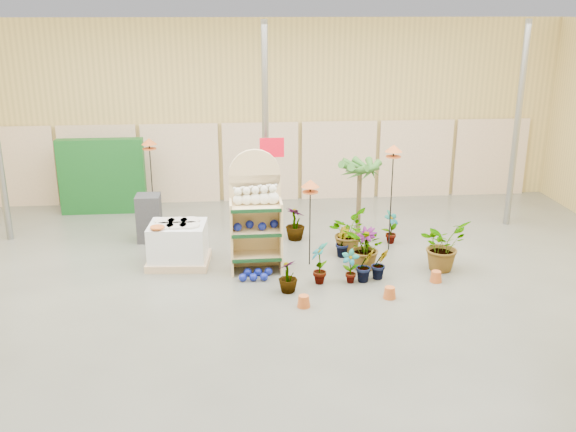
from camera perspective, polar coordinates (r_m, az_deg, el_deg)
name	(u,v)px	position (r m, az deg, el deg)	size (l,w,h in m)	color
room	(274,160)	(11.11, -1.27, 4.96)	(15.20, 12.10, 4.70)	#55554A
display_shelf	(256,216)	(11.93, -2.90, 0.03)	(0.96, 0.61, 2.28)	#DBBC84
teddy_bears	(257,197)	(11.71, -2.74, 1.73)	(0.85, 0.23, 0.37)	white
gazing_balls_shelf	(256,225)	(11.86, -2.87, -0.84)	(0.84, 0.29, 0.16)	navy
gazing_balls_floor	(256,274)	(11.80, -2.89, -5.21)	(0.63, 0.39, 0.15)	navy
pallet_stack	(178,244)	(12.46, -9.74, -2.47)	(1.23, 1.05, 0.86)	tan
charcoal_planters	(149,218)	(13.82, -12.24, -0.17)	(0.50, 0.50, 1.00)	#272729
trellis_stock	(102,176)	(15.87, -16.18, 3.40)	(2.00, 0.30, 1.80)	#124F19
offer_sign	(272,168)	(13.28, -1.43, 4.30)	(0.50, 0.08, 2.20)	gray
bird_table_front	(310,186)	(11.92, 2.00, 2.67)	(0.34, 0.34, 1.69)	black
bird_table_right	(394,152)	(12.73, 9.36, 5.61)	(0.34, 0.34, 2.19)	black
bird_table_back	(149,144)	(14.64, -12.24, 6.24)	(0.34, 0.34, 1.97)	black
palm	(360,168)	(13.47, 6.42, 4.29)	(0.70, 0.70, 1.81)	brown
potted_plant_0	(320,263)	(11.49, 2.82, -4.15)	(0.41, 0.28, 0.79)	#316722
potted_plant_1	(365,265)	(11.66, 6.88, -4.38)	(0.34, 0.27, 0.61)	#316722
potted_plant_2	(367,248)	(12.13, 7.00, -2.81)	(0.78, 0.68, 0.87)	#316722
potted_plant_3	(365,248)	(12.26, 6.90, -2.81)	(0.44, 0.44, 0.78)	#316722
potted_plant_4	(391,227)	(13.55, 9.14, -0.99)	(0.38, 0.26, 0.72)	#316722
potted_plant_5	(342,242)	(12.77, 4.83, -2.31)	(0.33, 0.26, 0.60)	#316722
potted_plant_6	(347,232)	(12.90, 5.28, -1.41)	(0.80, 0.69, 0.89)	#316722
potted_plant_7	(288,276)	(11.16, 0.00, -5.35)	(0.33, 0.33, 0.59)	#316722
potted_plant_8	(350,267)	(11.57, 5.55, -4.50)	(0.33, 0.22, 0.62)	#316722
potted_plant_9	(380,264)	(11.81, 8.17, -4.21)	(0.32, 0.26, 0.58)	#316722
potted_plant_10	(443,245)	(12.38, 13.58, -2.50)	(0.88, 0.76, 0.98)	#316722
potted_plant_11	(295,223)	(13.60, 0.65, -0.66)	(0.41, 0.41, 0.72)	#316722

